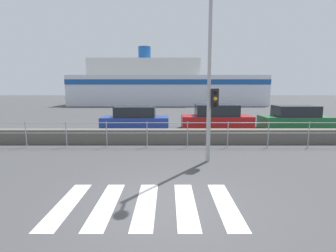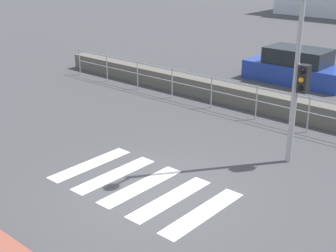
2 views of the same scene
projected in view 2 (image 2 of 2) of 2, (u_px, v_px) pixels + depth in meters
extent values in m
plane|color=#424244|center=(156.00, 192.00, 10.57)|extent=(160.00, 160.00, 0.00)
cube|color=silver|center=(91.00, 164.00, 11.96)|extent=(0.45, 2.40, 0.01)
cube|color=silver|center=(115.00, 175.00, 11.41)|extent=(0.45, 2.40, 0.01)
cube|color=silver|center=(141.00, 186.00, 10.85)|extent=(0.45, 2.40, 0.01)
cube|color=silver|center=(170.00, 199.00, 10.30)|extent=(0.45, 2.40, 0.01)
cube|color=silver|center=(203.00, 213.00, 9.75)|extent=(0.45, 2.40, 0.01)
cube|color=#605B54|center=(294.00, 109.00, 15.13)|extent=(21.76, 0.55, 0.65)
cylinder|color=#9EA0A3|center=(283.00, 92.00, 14.25)|extent=(19.59, 0.03, 0.03)
cylinder|color=#9EA0A3|center=(282.00, 106.00, 14.41)|extent=(19.59, 0.03, 0.03)
cylinder|color=#9EA0A3|center=(80.00, 62.00, 20.45)|extent=(0.04, 0.04, 1.14)
cylinder|color=#9EA0A3|center=(107.00, 68.00, 19.36)|extent=(0.04, 0.04, 1.14)
cylinder|color=#9EA0A3|center=(138.00, 75.00, 18.26)|extent=(0.04, 0.04, 1.14)
cylinder|color=#9EA0A3|center=(172.00, 83.00, 17.17)|extent=(0.04, 0.04, 1.14)
cylinder|color=#9EA0A3|center=(211.00, 92.00, 16.07)|extent=(0.04, 0.04, 1.14)
cylinder|color=#9EA0A3|center=(256.00, 102.00, 14.97)|extent=(0.04, 0.04, 1.14)
cylinder|color=#9EA0A3|center=(308.00, 114.00, 13.88)|extent=(0.04, 0.04, 1.14)
cylinder|color=#9EA0A3|center=(294.00, 115.00, 11.67)|extent=(0.10, 0.10, 2.58)
cube|color=black|center=(304.00, 79.00, 11.24)|extent=(0.24, 0.24, 0.68)
sphere|color=black|center=(302.00, 71.00, 11.06)|extent=(0.13, 0.13, 0.13)
sphere|color=orange|center=(301.00, 80.00, 11.14)|extent=(0.13, 0.13, 0.13)
sphere|color=black|center=(300.00, 88.00, 11.21)|extent=(0.13, 0.13, 0.13)
cylinder|color=#9EA0A3|center=(300.00, 35.00, 11.00)|extent=(0.12, 0.12, 6.55)
cube|color=#233D9E|center=(296.00, 73.00, 19.32)|extent=(4.18, 1.78, 0.78)
cube|color=#1E2328|center=(298.00, 56.00, 19.07)|extent=(2.51, 1.56, 0.64)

